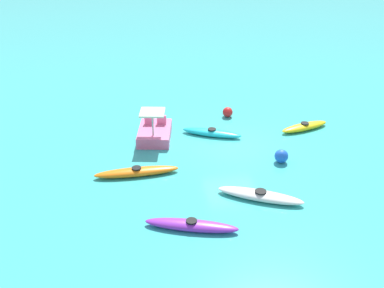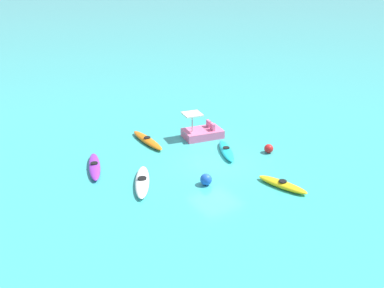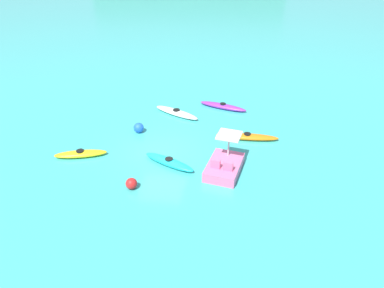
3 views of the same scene
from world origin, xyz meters
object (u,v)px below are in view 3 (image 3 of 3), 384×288
object	(u,v)px
buoy_red	(131,184)
buoy_blue	(139,128)
kayak_orange	(247,137)
pedal_boat_pink	(224,165)
kayak_purple	(223,106)
kayak_cyan	(169,162)
kayak_yellow	(81,154)
kayak_white	(176,112)

from	to	relation	value
buoy_red	buoy_blue	size ratio (longest dim) A/B	0.88
kayak_orange	pedal_boat_pink	size ratio (longest dim) A/B	1.32
kayak_purple	buoy_blue	distance (m)	6.16
buoy_blue	kayak_cyan	bearing A→B (deg)	-52.16
pedal_boat_pink	buoy_blue	distance (m)	6.12
kayak_orange	pedal_boat_pink	bearing A→B (deg)	-108.28
kayak_cyan	kayak_yellow	world-z (taller)	same
kayak_orange	buoy_red	distance (m)	7.34
kayak_cyan	buoy_blue	size ratio (longest dim) A/B	4.84
pedal_boat_pink	kayak_orange	bearing A→B (deg)	71.72
kayak_yellow	buoy_blue	bearing A→B (deg)	52.79
kayak_yellow	buoy_blue	size ratio (longest dim) A/B	4.57
kayak_white	kayak_yellow	distance (m)	6.91
kayak_cyan	kayak_orange	size ratio (longest dim) A/B	0.82
pedal_boat_pink	buoy_red	world-z (taller)	pedal_boat_pink
kayak_purple	kayak_white	size ratio (longest dim) A/B	1.02
buoy_red	buoy_blue	bearing A→B (deg)	102.08
buoy_red	pedal_boat_pink	bearing A→B (deg)	25.30
kayak_orange	kayak_purple	distance (m)	4.31
buoy_red	kayak_yellow	bearing A→B (deg)	146.70
kayak_white	buoy_blue	size ratio (longest dim) A/B	5.44
kayak_white	buoy_red	world-z (taller)	buoy_red
kayak_yellow	buoy_red	distance (m)	4.04
kayak_cyan	kayak_purple	bearing A→B (deg)	72.54
kayak_yellow	pedal_boat_pink	world-z (taller)	pedal_boat_pink
kayak_cyan	kayak_purple	world-z (taller)	same
kayak_purple	buoy_blue	size ratio (longest dim) A/B	5.54
kayak_orange	kayak_white	xyz separation A→B (m)	(-4.50, 2.61, 0.00)
kayak_yellow	kayak_white	bearing A→B (deg)	54.45
pedal_boat_pink	buoy_red	size ratio (longest dim) A/B	5.07
kayak_cyan	kayak_white	bearing A→B (deg)	96.51
kayak_white	kayak_purple	bearing A→B (deg)	25.64
kayak_purple	kayak_yellow	xyz separation A→B (m)	(-6.92, -7.02, 0.00)
kayak_orange	buoy_blue	bearing A→B (deg)	-179.67
kayak_cyan	pedal_boat_pink	xyz separation A→B (m)	(2.75, -0.19, 0.17)
kayak_cyan	kayak_white	size ratio (longest dim) A/B	0.89
kayak_orange	kayak_white	distance (m)	5.20
kayak_orange	pedal_boat_pink	world-z (taller)	pedal_boat_pink
kayak_yellow	pedal_boat_pink	size ratio (longest dim) A/B	1.02
kayak_cyan	kayak_purple	distance (m)	7.48
kayak_cyan	buoy_blue	xyz separation A→B (m)	(-2.41, 3.10, 0.13)
buoy_red	kayak_white	bearing A→B (deg)	85.33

